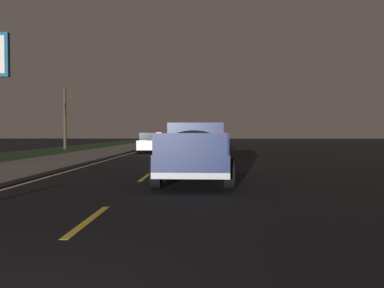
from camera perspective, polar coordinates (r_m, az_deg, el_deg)
name	(u,v)px	position (r m, az deg, el deg)	size (l,w,h in m)	color
ground	(178,152)	(29.62, -2.21, -1.28)	(144.00, 144.00, 0.00)	black
sidewalk_shoulder	(106,152)	(30.53, -12.95, -1.12)	(108.00, 4.00, 0.12)	slate
grass_verge	(43,152)	(32.16, -21.60, -1.15)	(108.00, 6.00, 0.01)	#1E3819
lane_markings	(150,151)	(32.24, -6.38, -1.04)	(108.00, 3.54, 0.01)	yellow
pickup_truck	(195,150)	(12.19, 0.48, -0.91)	(5.47, 2.37, 1.87)	#141E4C
sedan_blue	(197,144)	(25.18, 0.77, -0.01)	(4.44, 2.09, 1.54)	navy
sedan_white	(152,143)	(29.23, -6.02, 0.22)	(4.42, 2.06, 1.54)	silver
sedan_tan	(202,142)	(32.48, 1.52, 0.37)	(4.43, 2.07, 1.54)	#9E845B
bare_tree_far	(65,116)	(37.03, -18.69, 3.98)	(1.66, 1.61, 5.94)	#423323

